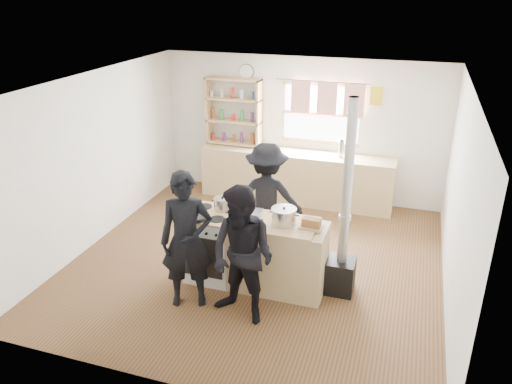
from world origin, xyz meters
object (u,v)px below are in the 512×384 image
person_near_right (243,256)px  flue_heater (343,245)px  cooking_island (255,252)px  stockpot_stove (223,204)px  thermos (341,149)px  skillet_greens (197,217)px  person_far (267,198)px  stockpot_counter (284,216)px  bread_board (311,224)px  person_near_left (187,241)px  roast_tray (248,214)px

person_near_right → flue_heater: bearing=58.6°
cooking_island → stockpot_stove: size_ratio=8.63×
thermos → person_near_right: person_near_right is taller
skillet_greens → person_far: size_ratio=0.20×
stockpot_counter → flue_heater: bearing=13.7°
person_near_right → skillet_greens: bearing=163.9°
stockpot_stove → bread_board: size_ratio=0.78×
skillet_greens → flue_heater: 1.83m
stockpot_stove → person_near_left: size_ratio=0.13×
person_near_left → person_near_right: 0.73m
skillet_greens → flue_heater: bearing=12.4°
cooking_island → bread_board: 0.88m
thermos → person_near_right: size_ratio=0.18×
stockpot_stove → person_near_left: bearing=-101.0°
thermos → flue_heater: 2.67m
bread_board → flue_heater: size_ratio=0.12×
thermos → bread_board: 2.78m
person_far → person_near_left: bearing=60.7°
bread_board → person_near_left: size_ratio=0.17×
flue_heater → person_near_left: size_ratio=1.47×
cooking_island → bread_board: bearing=-0.2°
skillet_greens → person_near_right: person_near_right is taller
stockpot_counter → person_near_left: 1.20m
person_far → skillet_greens: bearing=53.0°
person_far → flue_heater: bearing=135.9°
thermos → person_far: 1.99m
thermos → skillet_greens: bearing=-113.7°
person_near_right → bread_board: bearing=65.8°
thermos → person_far: (-0.76, -1.83, -0.24)m
bread_board → person_far: 1.28m
bread_board → person_near_left: person_near_left is taller
cooking_island → person_near_right: (0.09, -0.72, 0.36)m
bread_board → person_near_right: (-0.62, -0.72, -0.16)m
stockpot_stove → skillet_greens: bearing=-118.9°
cooking_island → stockpot_counter: 0.68m
cooking_island → thermos: bearing=77.3°
roast_tray → person_near_right: person_near_right is taller
thermos → flue_heater: size_ratio=0.12×
person_far → cooking_island: bearing=86.4°
roast_tray → bread_board: 0.82m
roast_tray → person_far: person_far is taller
thermos → cooking_island: 2.90m
stockpot_counter → person_near_right: 0.80m
bread_board → flue_heater: flue_heater is taller
thermos → person_near_right: bearing=-98.7°
skillet_greens → person_near_left: (0.05, -0.41, -0.11)m
cooking_island → flue_heater: (1.08, 0.17, 0.20)m
skillet_greens → person_near_left: size_ratio=0.19×
person_far → stockpot_stove: bearing=54.6°
stockpot_stove → stockpot_counter: (0.86, -0.15, 0.02)m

